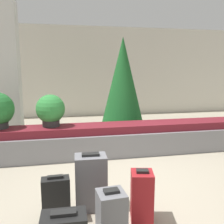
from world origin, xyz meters
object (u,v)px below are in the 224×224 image
object	(u,v)px
suitcase_0	(142,196)
suitcase_2	(56,200)
suitcase_6	(91,182)
potted_plant_0	(51,110)
pillar	(8,73)
decorated_tree	(123,85)
traveler_0	(125,95)
suitcase_5	(111,215)

from	to	relation	value
suitcase_0	suitcase_2	bearing A→B (deg)	-177.01
suitcase_0	suitcase_6	xyz separation A→B (m)	(-0.54, 0.35, 0.06)
potted_plant_0	pillar	bearing A→B (deg)	126.29
suitcase_0	decorated_tree	world-z (taller)	decorated_tree
pillar	decorated_tree	bearing A→B (deg)	-4.58
traveler_0	suitcase_6	bearing A→B (deg)	145.81
potted_plant_0	decorated_tree	bearing A→B (deg)	33.37
suitcase_2	suitcase_5	size ratio (longest dim) A/B	1.03
suitcase_6	suitcase_5	bearing A→B (deg)	-74.45
pillar	suitcase_6	distance (m)	3.88
suitcase_2	suitcase_6	distance (m)	0.46
suitcase_2	suitcase_5	xyz separation A→B (m)	(0.55, -0.40, -0.01)
suitcase_6	traveler_0	xyz separation A→B (m)	(1.50, 4.19, 0.62)
potted_plant_0	suitcase_0	bearing A→B (deg)	-65.63
suitcase_0	traveler_0	bearing A→B (deg)	90.40
suitcase_5	suitcase_6	world-z (taller)	suitcase_6
suitcase_5	suitcase_6	xyz separation A→B (m)	(-0.13, 0.59, 0.09)
pillar	suitcase_0	size ratio (longest dim) A/B	5.36
potted_plant_0	decorated_tree	world-z (taller)	decorated_tree
suitcase_5	suitcase_6	size ratio (longest dim) A/B	0.74
pillar	suitcase_0	bearing A→B (deg)	-60.98
pillar	decorated_tree	size ratio (longest dim) A/B	1.30
potted_plant_0	traveler_0	size ratio (longest dim) A/B	0.38
suitcase_6	decorated_tree	world-z (taller)	decorated_tree
pillar	suitcase_2	size ratio (longest dim) A/B	5.89
pillar	traveler_0	bearing A→B (deg)	15.73
pillar	decorated_tree	distance (m)	2.70
traveler_0	suitcase_2	bearing A→B (deg)	141.91
pillar	suitcase_6	size ratio (longest dim) A/B	4.53
suitcase_5	traveler_0	size ratio (longest dim) A/B	0.33
suitcase_2	suitcase_0	bearing A→B (deg)	-11.67
suitcase_0	decorated_tree	xyz separation A→B (m)	(0.63, 3.47, 1.04)
suitcase_6	decorated_tree	bearing A→B (deg)	72.30
suitcase_0	potted_plant_0	bearing A→B (deg)	126.78
suitcase_0	suitcase_5	world-z (taller)	suitcase_0
suitcase_5	decorated_tree	world-z (taller)	decorated_tree
pillar	suitcase_6	world-z (taller)	pillar
suitcase_0	suitcase_6	size ratio (longest dim) A/B	0.84
suitcase_2	traveler_0	size ratio (longest dim) A/B	0.34
pillar	suitcase_5	bearing A→B (deg)	-67.30
traveler_0	suitcase_5	bearing A→B (deg)	149.58
suitcase_2	suitcase_6	bearing A→B (deg)	22.58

